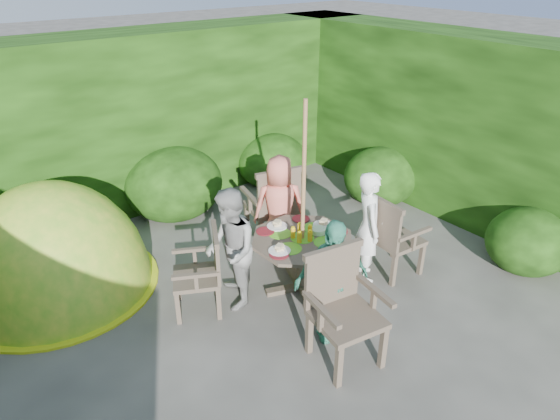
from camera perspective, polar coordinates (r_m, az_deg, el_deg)
ground at (r=5.00m, az=0.10°, el=-15.93°), size 60.00×60.00×0.00m
hedge_enclosure at (r=5.25m, az=-8.81°, el=2.42°), size 9.00×9.00×2.50m
patio_table at (r=5.50m, az=2.58°, el=-4.15°), size 1.47×1.47×0.80m
parasol_pole at (r=5.24m, az=2.67°, el=0.85°), size 0.06×0.06×2.20m
garden_chair_right at (r=5.93m, az=12.62°, el=-2.87°), size 0.56×0.62×0.97m
garden_chair_left at (r=5.30m, az=-8.75°, el=-6.87°), size 0.67×0.70×0.90m
garden_chair_back at (r=6.40m, az=-0.73°, el=0.68°), size 0.74×0.69×1.06m
garden_chair_front at (r=4.67m, az=7.06°, el=-10.80°), size 0.71×0.65×1.06m
child_right at (r=5.74m, az=10.09°, el=-1.93°), size 0.54×0.58×1.34m
child_left at (r=5.25m, az=-5.68°, el=-4.55°), size 0.73×0.81×1.34m
child_back at (r=6.11m, az=-0.03°, el=0.31°), size 0.77×0.70×1.32m
child_front at (r=4.83m, az=5.89°, el=-8.01°), size 0.82×0.55×1.29m
dome_tent at (r=6.35m, az=-23.76°, el=-8.06°), size 2.27×2.27×2.54m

